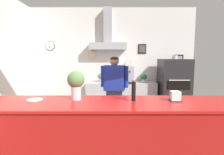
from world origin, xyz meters
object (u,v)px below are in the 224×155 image
object	(u,v)px
potted_basil	(144,78)
potted_oregano	(101,77)
pizza_oven	(174,88)
napkin_holder	(175,96)
pepper_grinder	(134,90)
basil_vase	(76,83)
espresso_machine	(123,74)
shop_worker	(115,93)
condiment_plate	(35,100)

from	to	relation	value
potted_basil	potted_oregano	world-z (taller)	potted_oregano
pizza_oven	napkin_holder	xyz separation A→B (m)	(-0.90, -2.59, 0.33)
pepper_grinder	basil_vase	distance (m)	0.73
potted_basil	pepper_grinder	xyz separation A→B (m)	(-0.64, -2.82, 0.17)
napkin_holder	potted_basil	bearing A→B (deg)	87.51
potted_oregano	espresso_machine	bearing A→B (deg)	-5.38
potted_oregano	basil_vase	xyz separation A→B (m)	(-0.14, -2.78, 0.22)
pizza_oven	potted_oregano	bearing A→B (deg)	172.89
shop_worker	pepper_grinder	distance (m)	1.47
basil_vase	napkin_holder	world-z (taller)	basil_vase
potted_oregano	napkin_holder	bearing A→B (deg)	-68.86
pizza_oven	potted_basil	xyz separation A→B (m)	(-0.77, 0.24, 0.25)
napkin_holder	condiment_plate	bearing A→B (deg)	178.88
basil_vase	napkin_holder	distance (m)	1.25
shop_worker	potted_basil	size ratio (longest dim) A/B	7.21
pepper_grinder	napkin_holder	world-z (taller)	pepper_grinder
potted_basil	potted_oregano	bearing A→B (deg)	179.63
potted_basil	napkin_holder	distance (m)	2.83
shop_worker	espresso_machine	bearing A→B (deg)	-90.36
shop_worker	condiment_plate	distance (m)	1.74
shop_worker	basil_vase	distance (m)	1.51
pizza_oven	basil_vase	world-z (taller)	pizza_oven
espresso_machine	potted_basil	bearing A→B (deg)	4.81
pepper_grinder	napkin_holder	bearing A→B (deg)	-0.14
potted_oregano	shop_worker	bearing A→B (deg)	-75.64
shop_worker	potted_oregano	world-z (taller)	shop_worker
condiment_plate	napkin_holder	xyz separation A→B (m)	(1.76, -0.03, 0.05)
basil_vase	pizza_oven	bearing A→B (deg)	49.86
shop_worker	espresso_machine	size ratio (longest dim) A/B	2.78
condiment_plate	basil_vase	bearing A→B (deg)	2.36
shop_worker	espresso_machine	distance (m)	1.40
shop_worker	basil_vase	size ratio (longest dim) A/B	4.38
shop_worker	napkin_holder	size ratio (longest dim) A/B	11.49
pizza_oven	shop_worker	size ratio (longest dim) A/B	1.02
potted_basil	condiment_plate	bearing A→B (deg)	-123.97
shop_worker	condiment_plate	size ratio (longest dim) A/B	8.46
condiment_plate	potted_basil	bearing A→B (deg)	56.03
potted_oregano	pepper_grinder	world-z (taller)	pepper_grinder
potted_basil	basil_vase	distance (m)	3.10
espresso_machine	potted_basil	world-z (taller)	espresso_machine
espresso_machine	potted_oregano	size ratio (longest dim) A/B	2.31
espresso_machine	potted_basil	distance (m)	0.61
condiment_plate	potted_oregano	bearing A→B (deg)	76.68
potted_basil	condiment_plate	distance (m)	3.37
pizza_oven	shop_worker	xyz separation A→B (m)	(-1.63, -1.16, 0.09)
pizza_oven	potted_oregano	world-z (taller)	pizza_oven
potted_oregano	condiment_plate	xyz separation A→B (m)	(-0.66, -2.80, 0.02)
shop_worker	potted_basil	distance (m)	1.65
shop_worker	espresso_machine	world-z (taller)	shop_worker
shop_worker	basil_vase	xyz separation A→B (m)	(-0.50, -1.37, 0.40)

